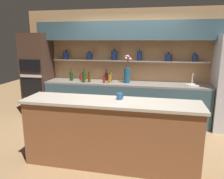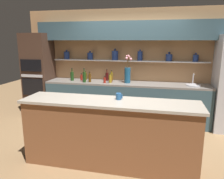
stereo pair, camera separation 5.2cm
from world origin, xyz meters
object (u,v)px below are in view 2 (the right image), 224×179
object	(u,v)px
flower_vase	(128,74)
coffee_mug	(119,96)
bottle_wine_0	(72,76)
bottle_sauce_2	(81,77)
bottle_wine_5	(107,76)
bottle_sauce_7	(105,80)
bottle_spirit_6	(90,78)
sink_fixture	(193,84)
bottle_sauce_3	(111,79)
bottle_oil_1	(112,76)
oven_tower	(39,75)
bottle_spirit_8	(85,77)
bottle_wine_9	(84,77)
bottle_oil_4	(86,76)

from	to	relation	value
flower_vase	coffee_mug	bearing A→B (deg)	-85.40
bottle_wine_0	bottle_sauce_2	xyz separation A→B (m)	(0.21, 0.08, -0.04)
bottle_wine_5	bottle_sauce_7	distance (m)	0.31
bottle_spirit_6	sink_fixture	bearing A→B (deg)	2.81
bottle_wine_0	bottle_sauce_3	size ratio (longest dim) A/B	1.71
bottle_oil_1	bottle_sauce_7	bearing A→B (deg)	-108.16
oven_tower	sink_fixture	bearing A→B (deg)	0.18
bottle_spirit_6	bottle_spirit_8	bearing A→B (deg)	150.79
coffee_mug	bottle_spirit_8	bearing A→B (deg)	123.03
bottle_oil_1	bottle_sauce_3	size ratio (longest dim) A/B	1.46
bottle_wine_0	flower_vase	bearing A→B (deg)	-0.16
sink_fixture	bottle_oil_1	world-z (taller)	bottle_oil_1
oven_tower	bottle_sauce_3	size ratio (longest dim) A/B	11.61
bottle_spirit_6	bottle_wine_9	world-z (taller)	bottle_wine_9
coffee_mug	bottle_oil_1	bearing A→B (deg)	105.68
flower_vase	oven_tower	bearing A→B (deg)	179.93
bottle_wine_5	bottle_spirit_8	distance (m)	0.54
bottle_spirit_8	bottle_wine_9	distance (m)	0.15
bottle_sauce_7	coffee_mug	world-z (taller)	coffee_mug
bottle_oil_4	bottle_spirit_8	world-z (taller)	bottle_spirit_8
bottle_sauce_3	bottle_spirit_8	xyz separation A→B (m)	(-0.65, -0.02, 0.03)
bottle_wine_9	coffee_mug	xyz separation A→B (m)	(1.14, -1.68, 0.02)
bottle_sauce_7	bottle_wine_9	bearing A→B (deg)	-176.54
bottle_spirit_6	bottle_sauce_2	bearing A→B (deg)	146.98
sink_fixture	bottle_sauce_2	world-z (taller)	sink_fixture
bottle_sauce_3	bottle_sauce_7	distance (m)	0.18
flower_vase	bottle_sauce_2	bearing A→B (deg)	176.03
bottle_sauce_3	bottle_wine_9	distance (m)	0.63
bottle_sauce_2	bottle_spirit_8	bearing A→B (deg)	-37.66
sink_fixture	bottle_sauce_7	size ratio (longest dim) A/B	1.93
bottle_oil_4	sink_fixture	bearing A→B (deg)	-3.87
coffee_mug	sink_fixture	bearing A→B (deg)	54.87
sink_fixture	bottle_sauce_7	world-z (taller)	sink_fixture
bottle_sauce_3	bottle_sauce_7	xyz separation A→B (m)	(-0.12, -0.14, -0.01)
flower_vase	bottle_wine_0	size ratio (longest dim) A/B	2.11
bottle_wine_0	bottle_sauce_3	world-z (taller)	bottle_wine_0
bottle_oil_4	coffee_mug	world-z (taller)	bottle_oil_4
bottle_spirit_6	coffee_mug	distance (m)	2.01
bottle_oil_1	bottle_oil_4	world-z (taller)	bottle_oil_1
bottle_oil_1	bottle_oil_4	xyz separation A→B (m)	(-0.66, 0.01, -0.02)
bottle_spirit_6	bottle_wine_9	size ratio (longest dim) A/B	0.74
flower_vase	bottle_sauce_7	size ratio (longest dim) A/B	3.90
sink_fixture	bottle_sauce_3	bearing A→B (deg)	-179.93
bottle_wine_9	flower_vase	bearing A→B (deg)	8.86
bottle_sauce_7	sink_fixture	bearing A→B (deg)	4.10
bottle_oil_4	bottle_sauce_7	bearing A→B (deg)	-28.84
bottle_wine_0	coffee_mug	bearing A→B (deg)	-50.54
bottle_oil_1	coffee_mug	world-z (taller)	bottle_oil_1
bottle_spirit_6	bottle_sauce_7	size ratio (longest dim) A/B	1.50
oven_tower	bottle_wine_9	distance (m)	1.28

